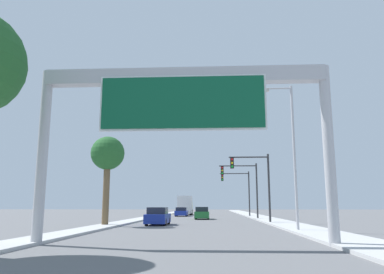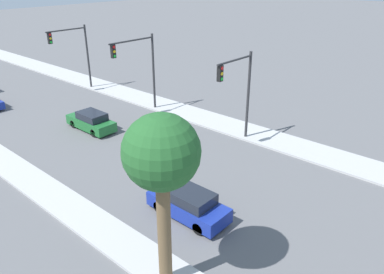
# 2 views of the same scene
# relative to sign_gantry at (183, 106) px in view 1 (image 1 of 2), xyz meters

# --- Properties ---
(sidewalk_right) EXTENTS (3.00, 120.00, 0.15)m
(sidewalk_right) POSITION_rel_sign_gantry_xyz_m (7.75, 42.11, -6.11)
(sidewalk_right) COLOR #B4B4B4
(sidewalk_right) RESTS_ON ground
(median_strip_left) EXTENTS (2.00, 120.00, 0.15)m
(median_strip_left) POSITION_rel_sign_gantry_xyz_m (-7.25, 42.11, -6.11)
(median_strip_left) COLOR #B4B4B4
(median_strip_left) RESTS_ON ground
(sign_gantry) EXTENTS (13.38, 0.73, 7.98)m
(sign_gantry) POSITION_rel_sign_gantry_xyz_m (0.00, 0.00, 0.00)
(sign_gantry) COLOR #B2B2B7
(sign_gantry) RESTS_ON ground
(car_mid_right) EXTENTS (1.72, 4.50, 1.49)m
(car_mid_right) POSITION_rel_sign_gantry_xyz_m (0.00, 30.39, -5.49)
(car_mid_right) COLOR #1E662D
(car_mid_right) RESTS_ON ground
(car_mid_center) EXTENTS (1.79, 4.45, 1.53)m
(car_mid_center) POSITION_rel_sign_gantry_xyz_m (-3.50, 16.82, -5.47)
(car_mid_center) COLOR navy
(car_mid_center) RESTS_ON ground
(car_near_left) EXTENTS (1.81, 4.25, 1.37)m
(car_near_left) POSITION_rel_sign_gantry_xyz_m (-3.50, 42.05, -5.54)
(car_near_left) COLOR navy
(car_near_left) RESTS_ON ground
(truck_box_primary) EXTENTS (2.30, 7.32, 3.25)m
(truck_box_primary) POSITION_rel_sign_gantry_xyz_m (-3.50, 49.99, -4.54)
(truck_box_primary) COLOR yellow
(truck_box_primary) RESTS_ON ground
(traffic_light_near_intersection) EXTENTS (3.91, 0.32, 6.63)m
(traffic_light_near_intersection) POSITION_rel_sign_gantry_xyz_m (5.58, 20.10, -1.78)
(traffic_light_near_intersection) COLOR #2D2D30
(traffic_light_near_intersection) RESTS_ON ground
(traffic_light_mid_block) EXTENTS (4.68, 0.32, 6.81)m
(traffic_light_mid_block) POSITION_rel_sign_gantry_xyz_m (5.34, 30.11, -1.61)
(traffic_light_mid_block) COLOR #2D2D30
(traffic_light_mid_block) RESTS_ON ground
(traffic_light_far_intersection) EXTENTS (4.41, 0.32, 6.68)m
(traffic_light_far_intersection) POSITION_rel_sign_gantry_xyz_m (5.42, 40.11, -1.71)
(traffic_light_far_intersection) COLOR #2D2D30
(traffic_light_far_intersection) RESTS_ON ground
(palm_tree_background) EXTENTS (2.83, 2.83, 7.47)m
(palm_tree_background) POSITION_rel_sign_gantry_xyz_m (-7.54, 14.49, -0.36)
(palm_tree_background) COLOR brown
(palm_tree_background) RESTS_ON ground
(street_lamp_right) EXTENTS (2.22, 0.28, 9.88)m
(street_lamp_right) POSITION_rel_sign_gantry_xyz_m (6.62, 8.83, -0.50)
(street_lamp_right) COLOR #B2B2B7
(street_lamp_right) RESTS_ON ground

